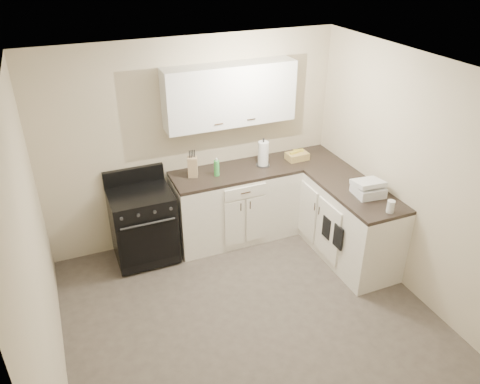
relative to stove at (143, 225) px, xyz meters
name	(u,v)px	position (x,y,z in m)	size (l,w,h in m)	color
floor	(252,321)	(0.75, -1.48, -0.46)	(3.60, 3.60, 0.00)	#473F38
ceiling	(257,77)	(0.75, -1.48, 2.04)	(3.60, 3.60, 0.00)	white
wall_back	(193,143)	(0.75, 0.32, 0.79)	(3.60, 3.60, 0.00)	beige
wall_right	(416,181)	(2.55, -1.48, 0.79)	(3.60, 3.60, 0.00)	beige
wall_left	(38,265)	(-1.05, -1.48, 0.79)	(3.60, 3.60, 0.00)	beige
wall_front	(382,370)	(0.75, -3.28, 0.79)	(3.60, 3.60, 0.00)	beige
base_cabinets_back	(235,206)	(1.17, 0.02, -0.01)	(1.55, 0.60, 0.90)	white
base_cabinets_right	(337,213)	(2.25, -0.63, -0.01)	(0.60, 1.90, 0.90)	white
countertop_back	(235,172)	(1.17, 0.02, 0.46)	(1.55, 0.60, 0.04)	black
countertop_right	(341,179)	(2.25, -0.63, 0.46)	(0.60, 1.90, 0.04)	black
upper_cabinets	(230,95)	(1.17, 0.18, 1.38)	(1.55, 0.30, 0.70)	white
stove	(143,225)	(0.00, 0.00, 0.00)	(0.71, 0.60, 0.85)	black
knife_block	(193,167)	(0.66, 0.08, 0.60)	(0.11, 0.10, 0.24)	tan
paper_towel	(263,154)	(1.55, 0.04, 0.64)	(0.13, 0.13, 0.31)	white
soap_bottle	(217,168)	(0.93, -0.01, 0.58)	(0.06, 0.06, 0.19)	green
wicker_basket	(297,156)	(2.02, 0.03, 0.52)	(0.27, 0.18, 0.09)	tan
countertop_grill	(368,190)	(2.29, -1.08, 0.54)	(0.30, 0.28, 0.11)	silver
glass_jar	(391,206)	(2.28, -1.48, 0.55)	(0.08, 0.08, 0.13)	silver
oven_mitt_near	(338,237)	(1.93, -1.14, 0.05)	(0.02, 0.16, 0.28)	black
oven_mitt_far	(327,228)	(1.93, -0.91, 0.03)	(0.02, 0.15, 0.26)	black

